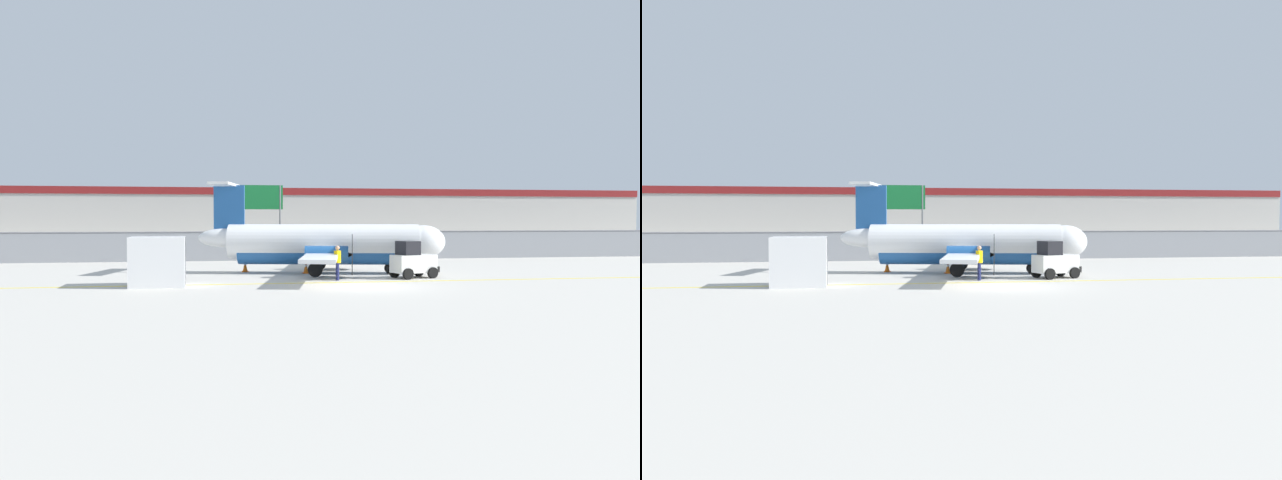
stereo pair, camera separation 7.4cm
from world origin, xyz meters
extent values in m
plane|color=#BCB7AD|center=(0.00, 0.00, 0.00)|extent=(140.00, 140.00, 0.00)
cube|color=yellow|center=(0.00, 2.00, 0.00)|extent=(84.00, 0.20, 0.01)
cube|color=gray|center=(0.00, 18.00, 1.00)|extent=(98.00, 0.04, 2.00)
cylinder|color=slate|center=(0.00, 18.00, 2.05)|extent=(98.00, 0.10, 0.10)
cube|color=#38383A|center=(0.00, 29.50, 0.06)|extent=(98.00, 17.00, 0.12)
cube|color=beige|center=(0.00, 48.00, 3.25)|extent=(91.00, 8.00, 6.50)
cube|color=maroon|center=(0.00, 44.00, 6.10)|extent=(91.00, 0.20, 0.80)
cylinder|color=white|center=(-0.90, 6.97, 1.75)|extent=(10.55, 4.08, 1.90)
ellipsoid|color=white|center=(4.43, 5.81, 1.75)|extent=(2.73, 2.28, 1.80)
ellipsoid|color=white|center=(-6.23, 8.14, 1.95)|extent=(3.08, 1.65, 1.05)
cylinder|color=#1E5193|center=(-0.90, 6.97, 1.23)|extent=(9.42, 3.44, 1.48)
cube|color=white|center=(-0.80, 6.95, 1.18)|extent=(4.98, 15.97, 0.18)
cylinder|color=#1E5193|center=(-0.05, 9.45, 1.18)|extent=(2.34, 1.35, 0.90)
cone|color=black|center=(1.07, 9.20, 1.18)|extent=(0.53, 0.53, 0.44)
cylinder|color=#262626|center=(1.22, 9.17, 1.18)|extent=(0.49, 2.06, 2.10)
cylinder|color=#1E5193|center=(-1.16, 4.37, 1.18)|extent=(2.34, 1.35, 0.90)
cone|color=black|center=(-0.04, 4.12, 1.18)|extent=(0.53, 0.53, 0.44)
cylinder|color=#262626|center=(0.11, 4.09, 1.18)|extent=(0.49, 2.06, 2.10)
cube|color=#1E5193|center=(-5.97, 8.08, 3.30)|extent=(1.70, 0.54, 3.10)
cube|color=white|center=(-6.10, 8.11, 4.85)|extent=(2.10, 4.92, 0.14)
cylinder|color=#59595B|center=(2.68, 6.19, 0.79)|extent=(0.17, 0.17, 0.97)
cylinder|color=black|center=(2.68, 6.19, 0.30)|extent=(0.63, 0.34, 0.60)
cylinder|color=#59595B|center=(-0.72, 9.20, 0.83)|extent=(0.17, 0.17, 0.90)
cylinder|color=black|center=(-0.72, 9.20, 0.38)|extent=(0.79, 0.38, 0.76)
cylinder|color=#59595B|center=(-1.66, 4.88, 0.83)|extent=(0.17, 0.17, 0.90)
cylinder|color=black|center=(-1.66, 4.88, 0.38)|extent=(0.79, 0.38, 0.76)
cube|color=silver|center=(3.18, 3.58, 0.73)|extent=(2.43, 1.70, 0.90)
cube|color=black|center=(2.84, 3.48, 1.53)|extent=(1.16, 1.22, 0.70)
cube|color=black|center=(4.28, 3.92, 0.43)|extent=(0.48, 1.10, 0.30)
cylinder|color=black|center=(3.72, 4.38, 0.28)|extent=(0.59, 0.34, 0.56)
cylinder|color=black|center=(4.07, 3.23, 0.28)|extent=(0.59, 0.34, 0.56)
cylinder|color=black|center=(2.28, 3.93, 0.28)|extent=(0.59, 0.34, 0.56)
cylinder|color=black|center=(2.64, 2.78, 0.28)|extent=(0.59, 0.34, 0.56)
cylinder|color=#191E4C|center=(-0.83, 3.15, 0.42)|extent=(0.19, 0.19, 0.85)
cylinder|color=#191E4C|center=(-0.88, 2.96, 0.42)|extent=(0.19, 0.19, 0.85)
cylinder|color=yellow|center=(-0.86, 3.05, 1.15)|extent=(0.41, 0.41, 0.60)
cylinder|color=yellow|center=(-0.81, 3.27, 1.18)|extent=(0.12, 0.12, 0.55)
cylinder|color=yellow|center=(-0.91, 2.84, 1.18)|extent=(0.12, 0.12, 0.55)
sphere|color=tan|center=(-0.86, 3.05, 1.59)|extent=(0.22, 0.22, 0.22)
cube|color=silver|center=(-9.27, 1.76, 1.10)|extent=(2.45, 2.06, 2.20)
cube|color=#333338|center=(-9.27, 1.76, 1.10)|extent=(2.44, 0.14, 2.20)
cube|color=orange|center=(-0.97, 9.91, 0.02)|extent=(0.36, 0.36, 0.04)
cone|color=orange|center=(-0.97, 9.91, 0.34)|extent=(0.28, 0.28, 0.60)
cylinder|color=white|center=(-0.97, 9.91, 0.42)|extent=(0.17, 0.17, 0.08)
cube|color=orange|center=(-1.83, 7.09, 0.02)|extent=(0.36, 0.36, 0.04)
cone|color=orange|center=(-1.83, 7.09, 0.34)|extent=(0.28, 0.28, 0.60)
cylinder|color=white|center=(-1.83, 7.09, 0.42)|extent=(0.17, 0.17, 0.08)
cube|color=orange|center=(-5.08, 8.64, 0.02)|extent=(0.36, 0.36, 0.04)
cone|color=orange|center=(-5.08, 8.64, 0.34)|extent=(0.28, 0.28, 0.60)
cylinder|color=white|center=(-5.08, 8.64, 0.42)|extent=(0.17, 0.17, 0.08)
cube|color=slate|center=(-12.67, 32.12, 0.74)|extent=(4.24, 1.79, 0.80)
cube|color=#262D38|center=(-12.52, 32.12, 1.42)|extent=(2.23, 1.61, 0.56)
cylinder|color=black|center=(-14.09, 31.25, 0.42)|extent=(0.60, 0.21, 0.60)
cylinder|color=black|center=(-14.05, 33.05, 0.42)|extent=(0.60, 0.21, 0.60)
cylinder|color=black|center=(-11.29, 31.19, 0.42)|extent=(0.60, 0.21, 0.60)
cylinder|color=black|center=(-11.25, 32.99, 0.42)|extent=(0.60, 0.21, 0.60)
cube|color=#19662D|center=(-6.12, 33.52, 0.74)|extent=(4.29, 1.94, 0.80)
cube|color=#262D38|center=(-5.97, 33.52, 1.42)|extent=(2.29, 1.69, 0.56)
cylinder|color=black|center=(-7.46, 32.54, 0.42)|extent=(0.61, 0.23, 0.60)
cylinder|color=black|center=(-7.57, 34.33, 0.42)|extent=(0.61, 0.23, 0.60)
cylinder|color=black|center=(-4.67, 32.70, 0.42)|extent=(0.61, 0.23, 0.60)
cylinder|color=black|center=(-4.77, 34.50, 0.42)|extent=(0.61, 0.23, 0.60)
cube|color=red|center=(-0.50, 26.31, 0.74)|extent=(4.33, 2.04, 0.80)
cube|color=#262D38|center=(-0.65, 26.30, 1.42)|extent=(2.32, 1.74, 0.56)
cylinder|color=black|center=(0.82, 27.33, 0.42)|extent=(0.61, 0.25, 0.60)
cylinder|color=black|center=(0.97, 25.53, 0.42)|extent=(0.61, 0.25, 0.60)
cylinder|color=black|center=(-1.97, 27.10, 0.42)|extent=(0.61, 0.25, 0.60)
cylinder|color=black|center=(-1.82, 25.30, 0.42)|extent=(0.61, 0.25, 0.60)
cube|color=red|center=(6.55, 23.76, 0.74)|extent=(4.35, 2.11, 0.80)
cube|color=#262D38|center=(6.70, 23.74, 1.42)|extent=(2.34, 1.77, 0.56)
cylinder|color=black|center=(5.07, 23.00, 0.42)|extent=(0.62, 0.26, 0.60)
cylinder|color=black|center=(5.24, 24.79, 0.42)|extent=(0.62, 0.26, 0.60)
cylinder|color=black|center=(7.85, 22.73, 0.42)|extent=(0.62, 0.26, 0.60)
cylinder|color=black|center=(8.03, 24.52, 0.42)|extent=(0.62, 0.26, 0.60)
cube|color=gray|center=(13.60, 32.58, 0.74)|extent=(4.35, 2.13, 0.80)
cube|color=#262D38|center=(13.75, 32.60, 1.42)|extent=(2.35, 1.78, 0.56)
cylinder|color=black|center=(12.30, 31.54, 0.42)|extent=(0.62, 0.26, 0.60)
cylinder|color=black|center=(12.12, 33.33, 0.42)|extent=(0.62, 0.26, 0.60)
cylinder|color=black|center=(15.09, 31.83, 0.42)|extent=(0.62, 0.26, 0.60)
cylinder|color=black|center=(14.90, 33.62, 0.42)|extent=(0.62, 0.26, 0.60)
cylinder|color=slate|center=(-5.14, 19.90, 2.75)|extent=(0.14, 0.14, 5.50)
cylinder|color=slate|center=(-1.94, 19.90, 2.75)|extent=(0.14, 0.14, 5.50)
cube|color=#14662D|center=(-3.54, 19.90, 4.60)|extent=(3.60, 0.10, 1.80)
camera|label=1|loc=(-6.70, -26.71, 3.02)|focal=35.00mm
camera|label=2|loc=(-6.63, -26.73, 3.02)|focal=35.00mm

